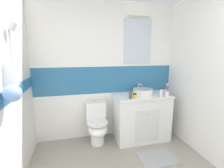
# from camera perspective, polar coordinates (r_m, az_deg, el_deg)

# --- Properties ---
(wall_back_tiled) EXTENTS (3.20, 0.20, 2.50)m
(wall_back_tiled) POSITION_cam_1_polar(r_m,az_deg,el_deg) (2.93, -1.84, 4.79)
(wall_back_tiled) COLOR white
(wall_back_tiled) RESTS_ON ground_plane
(vanity_cabinet) EXTENTS (1.00, 0.58, 0.85)m
(vanity_cabinet) POSITION_cam_1_polar(r_m,az_deg,el_deg) (3.01, 10.54, -11.69)
(vanity_cabinet) COLOR white
(vanity_cabinet) RESTS_ON ground_plane
(sink_basin) EXTENTS (0.35, 0.40, 0.17)m
(sink_basin) POSITION_cam_1_polar(r_m,az_deg,el_deg) (2.91, 11.26, -2.65)
(sink_basin) COLOR white
(sink_basin) RESTS_ON vanity_cabinet
(toilet) EXTENTS (0.37, 0.50, 0.74)m
(toilet) POSITION_cam_1_polar(r_m,az_deg,el_deg) (2.86, -5.54, -14.61)
(toilet) COLOR white
(toilet) RESTS_ON ground_plane
(toothbrush_cup) EXTENTS (0.07, 0.07, 0.23)m
(toothbrush_cup) POSITION_cam_1_polar(r_m,az_deg,el_deg) (2.89, 19.61, -3.03)
(toothbrush_cup) COLOR white
(toothbrush_cup) RESTS_ON vanity_cabinet
(soap_dispenser) EXTENTS (0.05, 0.05, 0.18)m
(soap_dispenser) POSITION_cam_1_polar(r_m,az_deg,el_deg) (2.58, 6.82, -3.88)
(soap_dispenser) COLOR #4C4C51
(soap_dispenser) RESTS_ON vanity_cabinet
(deodorant_spray_can) EXTENTS (0.05, 0.05, 0.15)m
(deodorant_spray_can) POSITION_cam_1_polar(r_m,az_deg,el_deg) (2.82, 17.69, -3.03)
(deodorant_spray_can) COLOR white
(deodorant_spray_can) RESTS_ON vanity_cabinet
(hair_gel_jar) EXTENTS (0.08, 0.08, 0.08)m
(hair_gel_jar) POSITION_cam_1_polar(r_m,az_deg,el_deg) (2.65, 8.40, -4.31)
(hair_gel_jar) COLOR yellow
(hair_gel_jar) RESTS_ON vanity_cabinet
(bath_mat) EXTENTS (0.58, 0.40, 0.01)m
(bath_mat) POSITION_cam_1_polar(r_m,az_deg,el_deg) (2.74, 16.46, -24.59)
(bath_mat) COLOR #99999E
(bath_mat) RESTS_ON ground_plane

